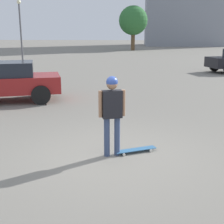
# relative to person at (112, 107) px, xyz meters

# --- Properties ---
(ground_plane) EXTENTS (220.00, 220.00, 0.00)m
(ground_plane) POSITION_rel_person_xyz_m (0.00, 0.00, -1.09)
(ground_plane) COLOR gray
(person) EXTENTS (0.32, 0.56, 1.75)m
(person) POSITION_rel_person_xyz_m (0.00, 0.00, 0.00)
(person) COLOR #38476B
(person) RESTS_ON ground_plane
(skateboard) EXTENTS (0.58, 0.96, 0.07)m
(skateboard) POSITION_rel_person_xyz_m (-0.21, 0.52, -1.03)
(skateboard) COLOR #336693
(skateboard) RESTS_ON ground_plane
(car_parked_near) EXTENTS (2.93, 4.38, 1.54)m
(car_parked_near) POSITION_rel_person_xyz_m (-5.31, -4.47, -0.29)
(car_parked_near) COLOR maroon
(car_parked_near) RESTS_ON ground_plane
(tree_distant) EXTENTS (4.32, 4.32, 6.57)m
(tree_distant) POSITION_rel_person_xyz_m (-42.36, 0.04, 3.28)
(tree_distant) COLOR brown
(tree_distant) RESTS_ON ground_plane
(lamp_post) EXTENTS (0.28, 0.28, 4.84)m
(lamp_post) POSITION_rel_person_xyz_m (-15.92, -7.70, 1.80)
(lamp_post) COLOR #59595E
(lamp_post) RESTS_ON ground_plane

